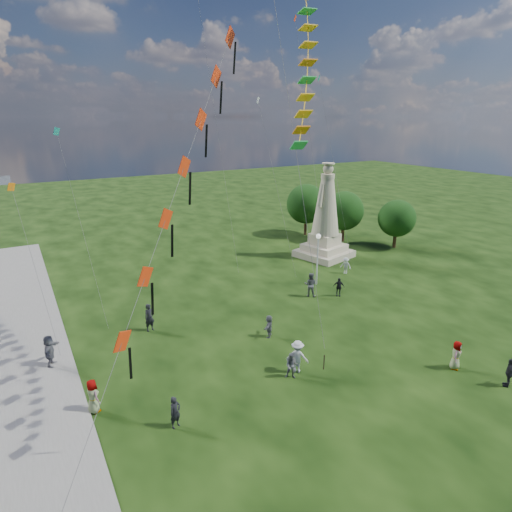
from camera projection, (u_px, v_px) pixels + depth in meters
waterfront at (0, 400)px, 21.44m from camera, size 200.00×200.00×1.51m
statue at (325, 223)px, 42.11m from camera, size 5.55×5.55×9.31m
lamppost at (318, 248)px, 35.08m from camera, size 0.41×0.41×4.40m
tree_row at (341, 210)px, 47.95m from camera, size 9.60×13.24×6.06m
person_0 at (175, 412)px, 19.25m from camera, size 0.66×0.55×1.56m
person_1 at (292, 366)px, 22.91m from camera, size 0.84×0.79×1.48m
person_2 at (297, 356)px, 23.43m from camera, size 1.31×1.29×1.88m
person_3 at (509, 373)px, 22.20m from camera, size 1.04×0.92×1.59m
person_4 at (456, 355)px, 23.75m from camera, size 0.96×0.82×1.67m
person_5 at (50, 352)px, 23.89m from camera, size 1.36×1.86×1.84m
person_6 at (150, 317)px, 27.98m from camera, size 0.77×0.59×1.88m
person_7 at (310, 285)px, 33.41m from camera, size 1.07×1.07×1.92m
person_8 at (346, 265)px, 38.32m from camera, size 0.93×1.09×1.50m
person_9 at (339, 287)px, 33.52m from camera, size 0.97×0.90×1.50m
person_10 at (93, 396)px, 20.22m from camera, size 0.78×0.96×1.71m
person_11 at (269, 326)px, 27.27m from camera, size 1.35×1.41×1.47m
red_kite_train at (183, 175)px, 18.50m from camera, size 11.48×9.35×17.73m
small_kites at (223, 116)px, 34.93m from camera, size 27.89×12.59×23.96m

